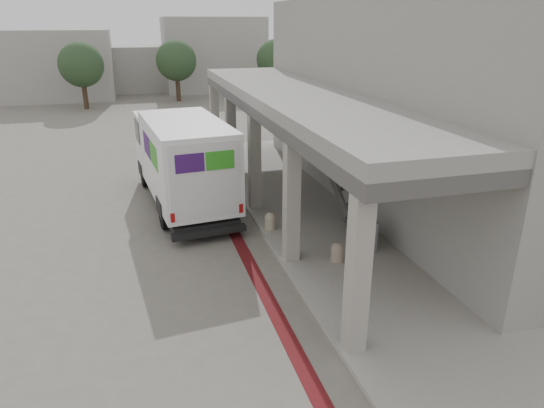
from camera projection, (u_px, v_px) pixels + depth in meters
name	position (u px, v px, depth m)	size (l,w,h in m)	color
ground	(218.00, 281.00, 12.26)	(120.00, 120.00, 0.00)	#635F55
bike_lane_stripe	(240.00, 244.00, 14.32)	(0.35, 40.00, 0.01)	#531013
sidewalk	(362.00, 259.00, 13.26)	(4.40, 28.00, 0.12)	gray
transit_building	(386.00, 106.00, 16.85)	(7.60, 17.00, 7.00)	gray
distant_backdrop	(115.00, 63.00, 42.85)	(28.00, 10.00, 6.50)	#98948F
tree_left	(81.00, 65.00, 35.04)	(3.20, 3.20, 4.80)	#38281C
tree_mid	(176.00, 61.00, 38.63)	(3.20, 3.20, 4.80)	#38281C
tree_right	(276.00, 60.00, 39.77)	(3.20, 3.20, 4.80)	#38281C
fedex_truck	(182.00, 159.00, 16.86)	(3.00, 7.59, 3.16)	black
bench	(358.00, 222.00, 14.72)	(0.60, 1.89, 0.44)	gray
bollard_near	(337.00, 252.00, 12.97)	(0.35, 0.35, 0.53)	gray
bollard_far	(270.00, 221.00, 14.97)	(0.36, 0.36, 0.53)	tan
utility_cabinet	(368.00, 235.00, 13.58)	(0.40, 0.53, 0.88)	slate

